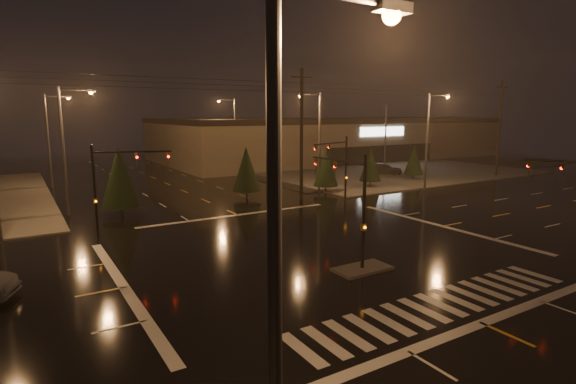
# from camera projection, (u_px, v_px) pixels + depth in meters

# --- Properties ---
(ground) EXTENTS (140.00, 140.00, 0.00)m
(ground) POSITION_uv_depth(u_px,v_px,m) (317.00, 250.00, 26.55)
(ground) COLOR black
(ground) RESTS_ON ground
(sidewalk_ne) EXTENTS (36.00, 36.00, 0.12)m
(sidewalk_ne) POSITION_uv_depth(u_px,v_px,m) (365.00, 167.00, 67.18)
(sidewalk_ne) COLOR #494641
(sidewalk_ne) RESTS_ON ground
(median_island) EXTENTS (3.00, 1.60, 0.15)m
(median_island) POSITION_uv_depth(u_px,v_px,m) (362.00, 269.00, 23.18)
(median_island) COLOR #494641
(median_island) RESTS_ON ground
(crosswalk) EXTENTS (15.00, 2.60, 0.01)m
(crosswalk) POSITION_uv_depth(u_px,v_px,m) (440.00, 305.00, 18.99)
(crosswalk) COLOR beige
(crosswalk) RESTS_ON ground
(stop_bar_near) EXTENTS (16.00, 0.50, 0.01)m
(stop_bar_near) POSITION_uv_depth(u_px,v_px,m) (482.00, 323.00, 17.32)
(stop_bar_near) COLOR beige
(stop_bar_near) RESTS_ON ground
(stop_bar_far) EXTENTS (16.00, 0.50, 0.01)m
(stop_bar_far) POSITION_uv_depth(u_px,v_px,m) (238.00, 215.00, 35.78)
(stop_bar_far) COLOR beige
(stop_bar_far) RESTS_ON ground
(parking_lot) EXTENTS (50.00, 24.00, 0.08)m
(parking_lot) POSITION_uv_depth(u_px,v_px,m) (399.00, 167.00, 68.08)
(parking_lot) COLOR black
(parking_lot) RESTS_ON ground
(retail_building) EXTENTS (60.20, 28.30, 7.20)m
(retail_building) POSITION_uv_depth(u_px,v_px,m) (329.00, 136.00, 82.53)
(retail_building) COLOR brown
(retail_building) RESTS_ON ground
(signal_mast_median) EXTENTS (0.25, 4.59, 6.00)m
(signal_mast_median) POSITION_uv_depth(u_px,v_px,m) (352.00, 196.00, 23.33)
(signal_mast_median) COLOR black
(signal_mast_median) RESTS_ON ground
(signal_mast_ne) EXTENTS (4.84, 1.86, 6.00)m
(signal_mast_ne) POSITION_uv_depth(u_px,v_px,m) (340.00, 162.00, 39.30)
(signal_mast_ne) COLOR black
(signal_mast_ne) RESTS_ON ground
(signal_mast_nw) EXTENTS (4.84, 1.86, 6.00)m
(signal_mast_nw) POSITION_uv_depth(u_px,v_px,m) (111.00, 178.00, 29.51)
(signal_mast_nw) COLOR black
(signal_mast_nw) RESTS_ON ground
(streetlight_0) EXTENTS (2.77, 0.32, 10.00)m
(streetlight_0) POSITION_uv_depth(u_px,v_px,m) (292.00, 252.00, 7.19)
(streetlight_0) COLOR #38383A
(streetlight_0) RESTS_ON ground
(streetlight_1) EXTENTS (2.77, 0.32, 10.00)m
(streetlight_1) POSITION_uv_depth(u_px,v_px,m) (67.00, 142.00, 34.90)
(streetlight_1) COLOR #38383A
(streetlight_1) RESTS_ON ground
(streetlight_2) EXTENTS (2.77, 0.32, 10.00)m
(streetlight_2) POSITION_uv_depth(u_px,v_px,m) (51.00, 134.00, 48.33)
(streetlight_2) COLOR #38383A
(streetlight_2) RESTS_ON ground
(streetlight_3) EXTENTS (2.77, 0.32, 10.00)m
(streetlight_3) POSITION_uv_depth(u_px,v_px,m) (317.00, 136.00, 44.74)
(streetlight_3) COLOR #38383A
(streetlight_3) RESTS_ON ground
(streetlight_4) EXTENTS (2.77, 0.32, 10.00)m
(streetlight_4) POSITION_uv_depth(u_px,v_px,m) (233.00, 130.00, 61.53)
(streetlight_4) COLOR #38383A
(streetlight_4) RESTS_ON ground
(streetlight_6) EXTENTS (0.32, 2.77, 10.00)m
(streetlight_6) POSITION_uv_depth(u_px,v_px,m) (430.00, 135.00, 46.27)
(streetlight_6) COLOR #38383A
(streetlight_6) RESTS_ON ground
(utility_pole_1) EXTENTS (2.20, 0.32, 12.00)m
(utility_pole_1) POSITION_uv_depth(u_px,v_px,m) (301.00, 134.00, 41.37)
(utility_pole_1) COLOR black
(utility_pole_1) RESTS_ON ground
(utility_pole_2) EXTENTS (2.20, 0.32, 12.00)m
(utility_pole_2) POSITION_uv_depth(u_px,v_px,m) (499.00, 128.00, 56.82)
(utility_pole_2) COLOR black
(utility_pole_2) RESTS_ON ground
(conifer_0) EXTENTS (2.51, 2.51, 4.61)m
(conifer_0) POSITION_uv_depth(u_px,v_px,m) (326.00, 167.00, 45.54)
(conifer_0) COLOR black
(conifer_0) RESTS_ON ground
(conifer_1) EXTENTS (2.32, 2.32, 4.33)m
(conifer_1) POSITION_uv_depth(u_px,v_px,m) (370.00, 164.00, 48.90)
(conifer_1) COLOR black
(conifer_1) RESTS_ON ground
(conifer_2) EXTENTS (2.26, 2.26, 4.23)m
(conifer_2) POSITION_uv_depth(u_px,v_px,m) (414.00, 160.00, 54.17)
(conifer_2) COLOR black
(conifer_2) RESTS_ON ground
(conifer_3) EXTENTS (3.02, 3.02, 5.43)m
(conifer_3) POSITION_uv_depth(u_px,v_px,m) (120.00, 177.00, 35.20)
(conifer_3) COLOR black
(conifer_3) RESTS_ON ground
(conifer_4) EXTENTS (2.71, 2.71, 4.93)m
(conifer_4) POSITION_uv_depth(u_px,v_px,m) (246.00, 169.00, 42.56)
(conifer_4) COLOR black
(conifer_4) RESTS_ON ground
(car_parked) EXTENTS (4.48, 5.05, 1.65)m
(car_parked) POSITION_uv_depth(u_px,v_px,m) (383.00, 168.00, 59.18)
(car_parked) COLOR black
(car_parked) RESTS_ON ground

